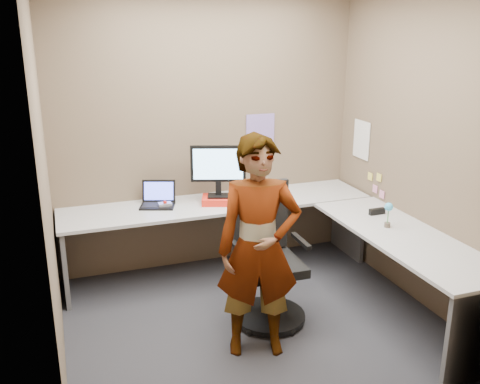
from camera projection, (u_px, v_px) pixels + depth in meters
name	position (u px, v px, depth m)	size (l,w,h in m)	color
ground	(254.00, 320.00, 4.44)	(3.00, 3.00, 0.00)	#2B2A30
wall_back	(207.00, 132.00, 5.21)	(3.00, 3.00, 0.00)	brown
wall_right	(421.00, 149.00, 4.52)	(2.70, 2.70, 0.00)	brown
wall_left	(46.00, 181.00, 3.57)	(2.70, 2.70, 0.00)	brown
desk	(285.00, 232.00, 4.75)	(2.98, 2.58, 0.73)	#BDBDBD
paper_ream	(219.00, 200.00, 5.07)	(0.32, 0.24, 0.06)	red
monitor	(218.00, 167.00, 4.99)	(0.50, 0.23, 0.49)	black
laptop	(158.00, 199.00, 5.01)	(0.38, 0.35, 0.22)	black
trackball_mouse	(165.00, 205.00, 4.95)	(0.12, 0.08, 0.07)	#B7B7BC
origami	(238.00, 203.00, 4.98)	(0.10, 0.10, 0.06)	white
stapler	(377.00, 211.00, 4.77)	(0.15, 0.04, 0.06)	black
flower	(388.00, 211.00, 4.43)	(0.07, 0.07, 0.22)	brown
calendar_purple	(260.00, 134.00, 5.39)	(0.30, 0.01, 0.40)	#846BB7
calendar_white	(362.00, 140.00, 5.35)	(0.01, 0.28, 0.38)	white
sticky_note_a	(379.00, 177.00, 5.13)	(0.01, 0.07, 0.07)	#F2E059
sticky_note_b	(375.00, 189.00, 5.21)	(0.01, 0.07, 0.07)	pink
sticky_note_c	(382.00, 194.00, 5.11)	(0.01, 0.07, 0.07)	pink
sticky_note_d	(370.00, 176.00, 5.27)	(0.01, 0.07, 0.07)	#F2E059
office_chair	(267.00, 267.00, 4.37)	(0.59, 0.59, 1.12)	black
person	(259.00, 248.00, 3.82)	(0.60, 0.39, 1.65)	#999399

